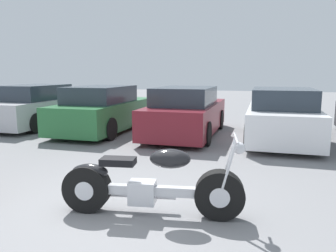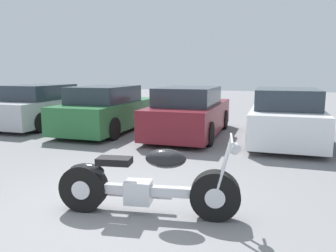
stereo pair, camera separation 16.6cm
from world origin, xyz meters
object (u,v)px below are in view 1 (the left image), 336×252
parked_car_silver (39,107)px  parked_car_white (281,116)px  parked_car_maroon (186,113)px  motorcycle (149,185)px  parked_car_green (104,110)px

parked_car_silver → parked_car_white: (7.90, -0.29, 0.00)m
parked_car_silver → parked_car_maroon: (5.27, -0.26, 0.00)m
motorcycle → parked_car_green: size_ratio=0.55×
parked_car_white → parked_car_green: bearing=-179.8°
parked_car_green → parked_car_maroon: 2.63m
parked_car_silver → parked_car_maroon: 5.28m
motorcycle → parked_car_maroon: (-0.77, 5.48, 0.26)m
parked_car_maroon → parked_car_green: bearing=-178.9°
motorcycle → parked_car_white: 5.77m
parked_car_green → parked_car_maroon: size_ratio=1.00×
parked_car_silver → parked_car_green: bearing=-6.7°
parked_car_maroon → parked_car_white: bearing=-0.7°
motorcycle → parked_car_green: parked_car_green is taller
parked_car_maroon → parked_car_white: size_ratio=1.00×
parked_car_green → parked_car_maroon: same height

